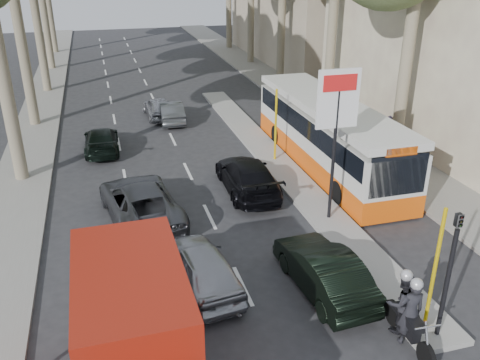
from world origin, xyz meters
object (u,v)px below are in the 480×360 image
object	(u,v)px
city_bus	(328,133)
motorcycle	(406,309)
silver_hatchback	(201,266)
red_truck	(137,346)
dark_hatchback	(323,270)

from	to	relation	value
city_bus	motorcycle	xyz separation A→B (m)	(-2.95, -11.18, -0.71)
city_bus	motorcycle	size ratio (longest dim) A/B	4.98
silver_hatchback	city_bus	xyz separation A→B (m)	(7.44, 7.59, 0.94)
motorcycle	red_truck	bearing A→B (deg)	-173.70
motorcycle	dark_hatchback	bearing A→B (deg)	118.25
silver_hatchback	dark_hatchback	distance (m)	3.55
silver_hatchback	dark_hatchback	xyz separation A→B (m)	(3.36, -1.15, 0.00)
dark_hatchback	motorcycle	size ratio (longest dim) A/B	1.77
silver_hatchback	city_bus	size ratio (longest dim) A/B	0.34
red_truck	motorcycle	xyz separation A→B (m)	(6.62, 0.34, -0.75)
red_truck	city_bus	size ratio (longest dim) A/B	0.51
dark_hatchback	red_truck	bearing A→B (deg)	22.95
silver_hatchback	red_truck	world-z (taller)	red_truck
silver_hatchback	motorcycle	world-z (taller)	motorcycle
red_truck	motorcycle	bearing A→B (deg)	2.12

